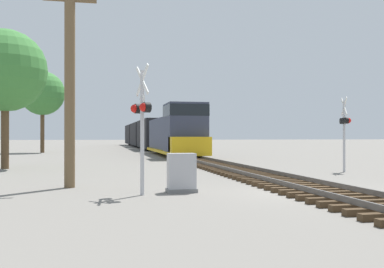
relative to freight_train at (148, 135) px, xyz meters
The scene contains 9 objects.
ground_plane 49.18m from the freight_train, 90.00° to the right, with size 400.00×400.00×0.00m, color slate.
rail_track_bed 49.17m from the freight_train, 90.00° to the right, with size 2.60×160.00×0.31m.
freight_train is the anchor object (origin of this frame).
crossing_signal_near 48.89m from the freight_train, 96.25° to the right, with size 0.56×1.01×3.89m.
crossing_signal_far 42.31m from the freight_train, 82.89° to the right, with size 0.52×1.01×3.68m.
relay_cabinet 48.34m from the freight_train, 94.78° to the right, with size 0.95×0.57×1.22m.
utility_pole 46.76m from the freight_train, 99.30° to the right, with size 1.80×0.36×7.04m.
tree_far_right 38.32m from the freight_train, 107.56° to the right, with size 4.42×4.42×7.50m.
tree_mid_background 18.17m from the freight_train, 134.83° to the right, with size 4.64×4.64×8.61m.
Camera 1 is at (-6.55, -12.85, 1.77)m, focal length 42.00 mm.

